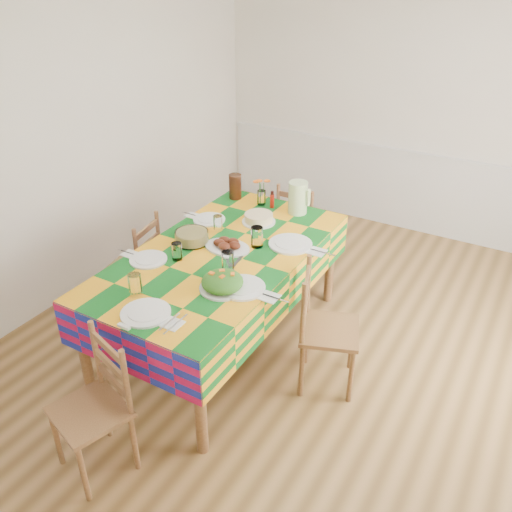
{
  "coord_description": "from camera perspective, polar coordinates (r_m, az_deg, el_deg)",
  "views": [
    {
      "loc": [
        1.4,
        -3.24,
        2.85
      ],
      "look_at": [
        -0.39,
        -0.2,
        0.82
      ],
      "focal_mm": 38.0,
      "sensor_mm": 36.0,
      "label": 1
    }
  ],
  "objects": [
    {
      "name": "room",
      "position": [
        3.84,
        6.51,
        6.7
      ],
      "size": [
        4.58,
        5.08,
        2.78
      ],
      "color": "brown",
      "rests_on": "ground"
    },
    {
      "name": "wainscot",
      "position": [
        6.35,
        15.5,
        6.93
      ],
      "size": [
        4.41,
        0.06,
        0.92
      ],
      "color": "silver",
      "rests_on": "room"
    },
    {
      "name": "dining_table",
      "position": [
        4.12,
        -3.73,
        -0.79
      ],
      "size": [
        1.17,
        2.18,
        0.85
      ],
      "color": "brown",
      "rests_on": "room"
    },
    {
      "name": "setting_near_head",
      "position": [
        3.52,
        -11.84,
        -4.81
      ],
      "size": [
        0.51,
        0.34,
        0.15
      ],
      "color": "white",
      "rests_on": "dining_table"
    },
    {
      "name": "setting_left_near",
      "position": [
        4.02,
        -10.28,
        -0.02
      ],
      "size": [
        0.5,
        0.3,
        0.13
      ],
      "rotation": [
        0.0,
        0.0,
        1.57
      ],
      "color": "white",
      "rests_on": "dining_table"
    },
    {
      "name": "setting_left_far",
      "position": [
        4.49,
        -4.69,
        3.74
      ],
      "size": [
        0.49,
        0.29,
        0.13
      ],
      "rotation": [
        0.0,
        0.0,
        1.57
      ],
      "color": "white",
      "rests_on": "dining_table"
    },
    {
      "name": "setting_right_near",
      "position": [
        3.69,
        -1.96,
        -2.33
      ],
      "size": [
        0.6,
        0.35,
        0.15
      ],
      "rotation": [
        0.0,
        0.0,
        -1.57
      ],
      "color": "white",
      "rests_on": "dining_table"
    },
    {
      "name": "setting_right_far",
      "position": [
        4.14,
        2.47,
        1.53
      ],
      "size": [
        0.63,
        0.36,
        0.16
      ],
      "rotation": [
        0.0,
        0.0,
        -1.57
      ],
      "color": "white",
      "rests_on": "dining_table"
    },
    {
      "name": "meat_platter",
      "position": [
        4.11,
        -3.05,
        1.16
      ],
      "size": [
        0.36,
        0.26,
        0.07
      ],
      "color": "white",
      "rests_on": "dining_table"
    },
    {
      "name": "salad_platter",
      "position": [
        3.62,
        -3.56,
        -2.79
      ],
      "size": [
        0.31,
        0.31,
        0.13
      ],
      "color": "white",
      "rests_on": "dining_table"
    },
    {
      "name": "pasta_bowl",
      "position": [
        4.21,
        -6.78,
        2.01
      ],
      "size": [
        0.26,
        0.26,
        0.09
      ],
      "color": "white",
      "rests_on": "dining_table"
    },
    {
      "name": "cake",
      "position": [
        4.5,
        0.29,
        3.99
      ],
      "size": [
        0.28,
        0.28,
        0.08
      ],
      "color": "white",
      "rests_on": "dining_table"
    },
    {
      "name": "serving_utensils",
      "position": [
        3.91,
        -2.74,
        -0.81
      ],
      "size": [
        0.17,
        0.38,
        0.01
      ],
      "color": "black",
      "rests_on": "dining_table"
    },
    {
      "name": "flower_vase",
      "position": [
        4.8,
        0.57,
        6.59
      ],
      "size": [
        0.15,
        0.13,
        0.25
      ],
      "color": "white",
      "rests_on": "dining_table"
    },
    {
      "name": "hot_sauce",
      "position": [
        4.75,
        1.71,
        5.97
      ],
      "size": [
        0.04,
        0.04,
        0.15
      ],
      "primitive_type": "cylinder",
      "color": "#B81B0E",
      "rests_on": "dining_table"
    },
    {
      "name": "green_pitcher",
      "position": [
        4.64,
        4.43,
        6.15
      ],
      "size": [
        0.16,
        0.16,
        0.28
      ],
      "primitive_type": "cylinder",
      "color": "#D1F1AA",
      "rests_on": "dining_table"
    },
    {
      "name": "tea_pitcher",
      "position": [
        4.93,
        -2.2,
        7.33
      ],
      "size": [
        0.11,
        0.11,
        0.23
      ],
      "primitive_type": "cylinder",
      "color": "black",
      "rests_on": "dining_table"
    },
    {
      "name": "name_card",
      "position": [
        3.38,
        -13.73,
        -7.22
      ],
      "size": [
        0.09,
        0.03,
        0.02
      ],
      "primitive_type": "cube",
      "color": "white",
      "rests_on": "dining_table"
    },
    {
      "name": "chair_near",
      "position": [
        3.47,
        -16.51,
        -15.11
      ],
      "size": [
        0.51,
        0.5,
        0.93
      ],
      "rotation": [
        0.0,
        0.0,
        -0.31
      ],
      "color": "brown",
      "rests_on": "room"
    },
    {
      "name": "chair_far",
      "position": [
        5.31,
        4.62,
        2.99
      ],
      "size": [
        0.41,
        0.39,
        0.92
      ],
      "rotation": [
        0.0,
        0.0,
        3.13
      ],
      "color": "brown",
      "rests_on": "room"
    },
    {
      "name": "chair_left",
      "position": [
        4.76,
        -12.39,
        -1.1
      ],
      "size": [
        0.45,
        0.47,
        0.92
      ],
      "rotation": [
        0.0,
        0.0,
        -1.4
      ],
      "color": "brown",
      "rests_on": "room"
    },
    {
      "name": "chair_right",
      "position": [
        3.92,
        7.12,
        -7.66
      ],
      "size": [
        0.53,
        0.54,
        0.97
      ],
      "rotation": [
        0.0,
        0.0,
        1.93
      ],
      "color": "brown",
      "rests_on": "room"
    }
  ]
}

